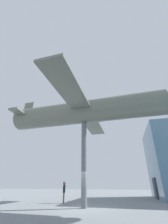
{
  "coord_description": "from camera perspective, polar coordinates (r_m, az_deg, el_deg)",
  "views": [
    {
      "loc": [
        12.56,
        3.19,
        1.65
      ],
      "look_at": [
        0.0,
        0.0,
        7.86
      ],
      "focal_mm": 24.0,
      "sensor_mm": 36.0,
      "label": 1
    }
  ],
  "objects": [
    {
      "name": "ground_plane",
      "position": [
        13.06,
        0.0,
        -32.85
      ],
      "size": [
        80.0,
        80.0,
        0.0
      ],
      "primitive_type": "plane",
      "color": "gray"
    },
    {
      "name": "visitor_person",
      "position": [
        16.24,
        -7.6,
        -27.45
      ],
      "size": [
        0.45,
        0.34,
        1.83
      ],
      "rotation": [
        0.0,
        0.0,
        0.34
      ],
      "color": "#4C4238",
      "rests_on": "ground_plane"
    },
    {
      "name": "suspended_airplane",
      "position": [
        14.29,
        1.37,
        0.19
      ],
      "size": [
        14.37,
        16.1,
        3.05
      ],
      "rotation": [
        0.0,
        0.0,
        -0.03
      ],
      "color": "slate",
      "rests_on": "support_pylon_central"
    },
    {
      "name": "support_pylon_central",
      "position": [
        13.07,
        0.0,
        -17.97
      ],
      "size": [
        0.45,
        0.45,
        6.76
      ],
      "color": "slate",
      "rests_on": "ground_plane"
    }
  ]
}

